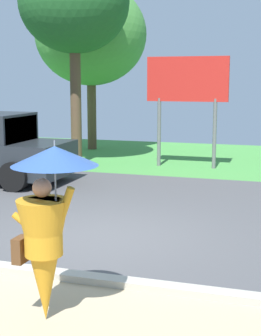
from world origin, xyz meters
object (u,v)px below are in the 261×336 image
object	(u,v)px
monk_pedestrian	(46,231)
roadside_billboard	(187,87)
tree_left_far	(91,35)
tree_center_back	(74,3)

from	to	relation	value
monk_pedestrian	roadside_billboard	xyz separation A→B (m)	(-0.60, 10.99, 1.46)
monk_pedestrian	tree_left_far	size ratio (longest dim) A/B	0.33
monk_pedestrian	roadside_billboard	bearing A→B (deg)	109.77
monk_pedestrian	tree_left_far	world-z (taller)	tree_left_far
monk_pedestrian	roadside_billboard	size ratio (longest dim) A/B	0.61
monk_pedestrian	tree_center_back	xyz separation A→B (m)	(-4.28, 10.67, 4.12)
roadside_billboard	tree_left_far	bearing A→B (deg)	145.21
tree_center_back	monk_pedestrian	bearing A→B (deg)	-68.14
roadside_billboard	tree_center_back	bearing A→B (deg)	-175.02
monk_pedestrian	tree_left_far	bearing A→B (deg)	126.50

